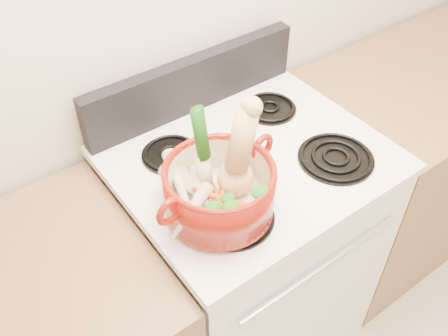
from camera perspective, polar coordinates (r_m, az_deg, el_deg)
wall_back at (r=1.52m, az=-5.08°, el=18.59°), size 3.50×0.02×2.60m
stove_body at (r=1.84m, az=2.51°, el=-9.96°), size 0.76×0.65×0.92m
cooktop at (r=1.49m, az=3.06°, el=1.00°), size 0.78×0.67×0.03m
control_backsplash at (r=1.61m, az=-3.54°, el=9.60°), size 0.76×0.05×0.18m
oven_handle at (r=1.45m, az=11.39°, el=-10.99°), size 0.60×0.02×0.02m
counter_right at (r=2.47m, az=22.50°, el=2.57°), size 1.36×0.65×0.90m
burner_front_left at (r=1.30m, az=0.91°, el=-5.45°), size 0.22×0.22×0.02m
burner_front_right at (r=1.49m, az=12.67°, el=1.22°), size 0.22×0.22×0.02m
burner_back_left at (r=1.48m, az=-6.10°, el=1.69°), size 0.17×0.17×0.02m
burner_back_right at (r=1.65m, az=5.25°, el=6.92°), size 0.17×0.17×0.02m
dutch_oven at (r=1.25m, az=-0.54°, el=-2.55°), size 0.32×0.32×0.14m
pot_handle_left at (r=1.15m, az=-6.19°, el=-4.93°), size 0.08×0.03×0.08m
pot_handle_right at (r=1.30m, az=4.39°, el=2.44°), size 0.08×0.03×0.08m
squash at (r=1.22m, az=1.37°, el=1.57°), size 0.20×0.16×0.27m
leek at (r=1.22m, az=-2.37°, el=1.92°), size 0.06×0.08×0.26m
ginger at (r=1.33m, az=-2.83°, el=-0.58°), size 0.08×0.06×0.04m
parsnip_0 at (r=1.26m, az=-2.65°, el=-3.21°), size 0.05×0.25×0.07m
parsnip_1 at (r=1.25m, az=-2.95°, el=-3.41°), size 0.13×0.19×0.06m
parsnip_2 at (r=1.28m, az=-4.32°, el=-1.99°), size 0.08×0.18×0.05m
parsnip_3 at (r=1.21m, az=-3.90°, el=-4.93°), size 0.17×0.11×0.05m
parsnip_4 at (r=1.27m, az=-5.07°, el=-1.81°), size 0.11×0.22×0.06m
carrot_0 at (r=1.26m, az=-0.52°, el=-4.08°), size 0.08×0.15×0.04m
carrot_1 at (r=1.22m, az=-0.12°, el=-5.06°), size 0.08×0.16×0.05m
carrot_2 at (r=1.23m, az=0.17°, el=-3.91°), size 0.12×0.18×0.05m
carrot_3 at (r=1.22m, az=-0.55°, el=-4.49°), size 0.12×0.11×0.04m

